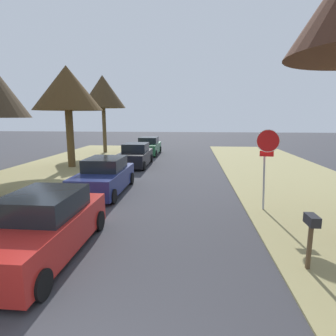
% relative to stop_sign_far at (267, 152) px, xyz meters
% --- Properties ---
extents(stop_sign_far, '(0.81, 0.51, 2.95)m').
position_rel_stop_sign_far_xyz_m(stop_sign_far, '(0.00, 0.00, 0.00)').
color(stop_sign_far, '#9EA0A5').
rests_on(stop_sign_far, grass_verge_right).
extents(street_tree_left_mid_b, '(4.47, 4.47, 6.64)m').
position_rel_stop_sign_far_xyz_m(street_tree_left_mid_b, '(-10.87, 7.95, 3.03)').
color(street_tree_left_mid_b, brown).
rests_on(street_tree_left_mid_b, grass_verge_left).
extents(street_tree_left_far, '(4.08, 4.08, 7.09)m').
position_rel_stop_sign_far_xyz_m(street_tree_left_far, '(-10.96, 15.60, 3.47)').
color(street_tree_left_far, '#4E3F27').
rests_on(street_tree_left_far, grass_verge_left).
extents(parked_sedan_red, '(1.95, 4.40, 1.57)m').
position_rel_stop_sign_far_xyz_m(parked_sedan_red, '(-6.36, -3.90, -1.45)').
color(parked_sedan_red, red).
rests_on(parked_sedan_red, ground).
extents(parked_sedan_navy, '(1.95, 4.40, 1.57)m').
position_rel_stop_sign_far_xyz_m(parked_sedan_navy, '(-6.66, 2.00, -1.45)').
color(parked_sedan_navy, navy).
rests_on(parked_sedan_navy, ground).
extents(parked_sedan_black, '(1.95, 4.40, 1.57)m').
position_rel_stop_sign_far_xyz_m(parked_sedan_black, '(-6.65, 8.95, -1.45)').
color(parked_sedan_black, black).
rests_on(parked_sedan_black, ground).
extents(parked_sedan_green, '(1.95, 4.40, 1.57)m').
position_rel_stop_sign_far_xyz_m(parked_sedan_green, '(-6.66, 14.87, -1.45)').
color(parked_sedan_green, '#28663D').
rests_on(parked_sedan_green, ground).
extents(curbside_mailbox, '(0.22, 0.44, 1.27)m').
position_rel_stop_sign_far_xyz_m(curbside_mailbox, '(-0.01, -4.11, -1.12)').
color(curbside_mailbox, brown).
rests_on(curbside_mailbox, grass_verge_right).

